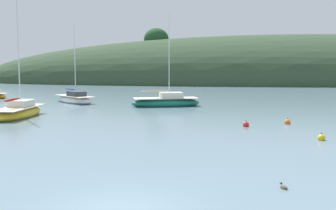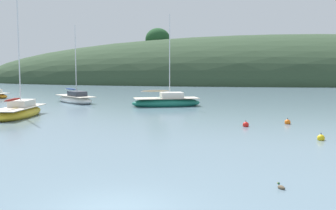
# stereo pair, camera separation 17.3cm
# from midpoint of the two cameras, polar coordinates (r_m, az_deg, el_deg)

# --- Properties ---
(ground_plane) EXTENTS (400.00, 400.00, 0.00)m
(ground_plane) POSITION_cam_midpoint_polar(r_m,az_deg,el_deg) (13.24, -7.30, -14.13)
(ground_plane) COLOR slate
(far_shoreline_hill) EXTENTS (150.00, 36.00, 24.64)m
(far_shoreline_hill) POSITION_cam_midpoint_polar(r_m,az_deg,el_deg) (98.07, 17.74, 2.99)
(far_shoreline_hill) COLOR #2D422B
(far_shoreline_hill) RESTS_ON ground
(sailboat_blue_center) EXTENTS (6.16, 6.17, 8.89)m
(sailboat_blue_center) POSITION_cam_midpoint_polar(r_m,az_deg,el_deg) (47.95, -12.85, 0.80)
(sailboat_blue_center) COLOR white
(sailboat_blue_center) RESTS_ON ground
(sailboat_cream_ketch) EXTENTS (2.44, 6.90, 10.26)m
(sailboat_cream_ketch) POSITION_cam_midpoint_polar(r_m,az_deg,el_deg) (36.55, -19.97, -0.92)
(sailboat_cream_ketch) COLOR gold
(sailboat_cream_ketch) RESTS_ON ground
(sailboat_grey_yawl) EXTENTS (7.57, 4.24, 9.72)m
(sailboat_grey_yawl) POSITION_cam_midpoint_polar(r_m,az_deg,el_deg) (43.00, -0.38, 0.42)
(sailboat_grey_yawl) COLOR #196B56
(sailboat_grey_yawl) RESTS_ON ground
(mooring_buoy_outer) EXTENTS (0.44, 0.44, 0.54)m
(mooring_buoy_outer) POSITION_cam_midpoint_polar(r_m,az_deg,el_deg) (29.86, 10.52, -2.70)
(mooring_buoy_outer) COLOR red
(mooring_buoy_outer) RESTS_ON ground
(mooring_buoy_channel) EXTENTS (0.44, 0.44, 0.54)m
(mooring_buoy_channel) POSITION_cam_midpoint_polar(r_m,az_deg,el_deg) (31.84, 16.00, -2.30)
(mooring_buoy_channel) COLOR orange
(mooring_buoy_channel) RESTS_ON ground
(mooring_buoy_inner) EXTENTS (0.44, 0.44, 0.54)m
(mooring_buoy_inner) POSITION_cam_midpoint_polar(r_m,az_deg,el_deg) (25.85, 20.20, -4.29)
(mooring_buoy_inner) COLOR yellow
(mooring_buoy_inner) RESTS_ON ground
(duck_trailing) EXTENTS (0.32, 0.41, 0.24)m
(duck_trailing) POSITION_cam_midpoint_polar(r_m,az_deg,el_deg) (15.71, 15.33, -10.86)
(duck_trailing) COLOR brown
(duck_trailing) RESTS_ON ground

